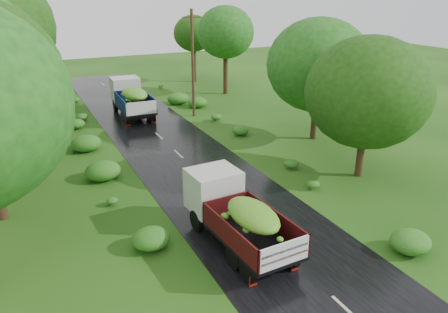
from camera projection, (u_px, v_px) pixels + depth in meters
ground at (348, 311)px, 14.27m from camera, size 120.00×120.00×0.00m
road at (269, 237)px, 18.46m from camera, size 6.50×80.00×0.02m
road_lines at (257, 226)px, 19.30m from camera, size 0.12×69.60×0.00m
truck_near at (235, 211)px, 17.61m from camera, size 2.53×6.22×2.56m
truck_far at (131, 97)px, 35.59m from camera, size 2.52×6.67×2.78m
utility_pole at (193, 63)px, 34.44m from camera, size 1.47×0.24×8.40m
trees_right at (273, 55)px, 32.88m from camera, size 5.62×31.73×7.42m
shrubs at (190, 159)px, 25.89m from camera, size 11.90×44.00×0.70m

